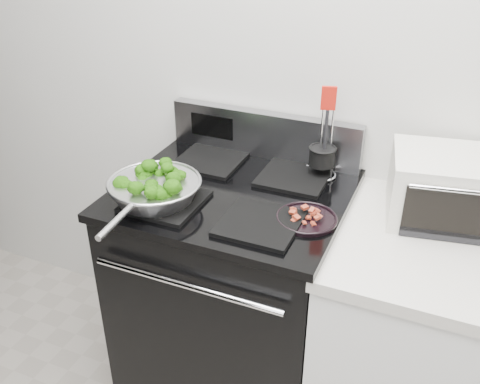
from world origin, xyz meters
The scene contains 8 objects.
back_wall centered at (0.00, 1.75, 1.35)m, with size 4.00×0.02×2.70m, color silver.
gas_range centered at (-0.30, 1.41, 0.49)m, with size 0.79×0.69×1.13m.
counter centered at (0.39, 1.41, 0.46)m, with size 0.62×0.68×0.92m.
skillet centered at (-0.50, 1.23, 1.00)m, with size 0.31×0.50×0.07m.
broccoli_pile centered at (-0.50, 1.24, 1.02)m, with size 0.25×0.25×0.09m, color black, non-canonical shape.
bacon_plate centered at (-0.01, 1.32, 0.97)m, with size 0.20×0.20×0.04m.
utensil_holder centered at (-0.05, 1.64, 1.01)m, with size 0.11×0.11×0.34m.
toaster_oven centered at (0.40, 1.57, 1.03)m, with size 0.43×0.35×0.22m.
Camera 1 is at (0.37, -0.07, 1.86)m, focal length 40.00 mm.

